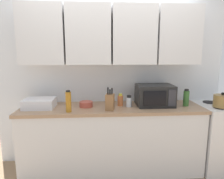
{
  "coord_description": "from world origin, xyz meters",
  "views": [
    {
      "loc": [
        -0.17,
        -2.86,
        1.6
      ],
      "look_at": [
        0.0,
        -0.25,
        1.12
      ],
      "focal_mm": 32.11,
      "sensor_mm": 36.0,
      "label": 1
    }
  ],
  "objects": [
    {
      "name": "counter_run",
      "position": [
        0.0,
        -0.3,
        0.45
      ],
      "size": [
        2.38,
        0.63,
        0.9
      ],
      "color": "silver",
      "rests_on": "ground_plane"
    },
    {
      "name": "bottle_clear_tall",
      "position": [
        0.22,
        -0.33,
        0.97
      ],
      "size": [
        0.07,
        0.07,
        0.15
      ],
      "color": "silver",
      "rests_on": "counter_run"
    },
    {
      "name": "bottle_amber_vinegar",
      "position": [
        -0.54,
        -0.51,
        1.03
      ],
      "size": [
        0.07,
        0.07,
        0.26
      ],
      "color": "#AD701E",
      "rests_on": "counter_run"
    },
    {
      "name": "microwave",
      "position": [
        0.58,
        -0.28,
        1.04
      ],
      "size": [
        0.48,
        0.37,
        0.28
      ],
      "color": "black",
      "rests_on": "counter_run"
    },
    {
      "name": "dish_rack",
      "position": [
        -0.94,
        -0.3,
        0.96
      ],
      "size": [
        0.38,
        0.3,
        0.12
      ],
      "primitive_type": "cube",
      "color": "silver",
      "rests_on": "counter_run"
    },
    {
      "name": "stove_range",
      "position": [
        1.58,
        -0.32,
        0.45
      ],
      "size": [
        0.76,
        0.64,
        0.91
      ],
      "color": "silver",
      "rests_on": "ground_plane"
    },
    {
      "name": "wall_back_with_cabinets",
      "position": [
        -0.0,
        -0.07,
        1.58
      ],
      "size": [
        3.25,
        0.38,
        2.6
      ],
      "color": "white",
      "rests_on": "ground_plane"
    },
    {
      "name": "kettle",
      "position": [
        1.41,
        -0.46,
        0.99
      ],
      "size": [
        0.21,
        0.21,
        0.19
      ],
      "color": "olive",
      "rests_on": "stove_range"
    },
    {
      "name": "bowl_ceramic_small",
      "position": [
        -0.34,
        -0.29,
        0.93
      ],
      "size": [
        0.17,
        0.17,
        0.07
      ],
      "primitive_type": "cylinder",
      "color": "#B24C3D",
      "rests_on": "counter_run"
    },
    {
      "name": "bottle_spice_jar",
      "position": [
        0.11,
        -0.26,
        0.97
      ],
      "size": [
        0.07,
        0.07,
        0.16
      ],
      "color": "#BC6638",
      "rests_on": "counter_run"
    },
    {
      "name": "bottle_green_oil",
      "position": [
        0.99,
        -0.33,
        1.01
      ],
      "size": [
        0.07,
        0.07,
        0.23
      ],
      "color": "#386B2D",
      "rests_on": "counter_run"
    },
    {
      "name": "knife_block",
      "position": [
        -0.04,
        -0.46,
        1.0
      ],
      "size": [
        0.12,
        0.14,
        0.29
      ],
      "color": "brown",
      "rests_on": "counter_run"
    }
  ]
}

